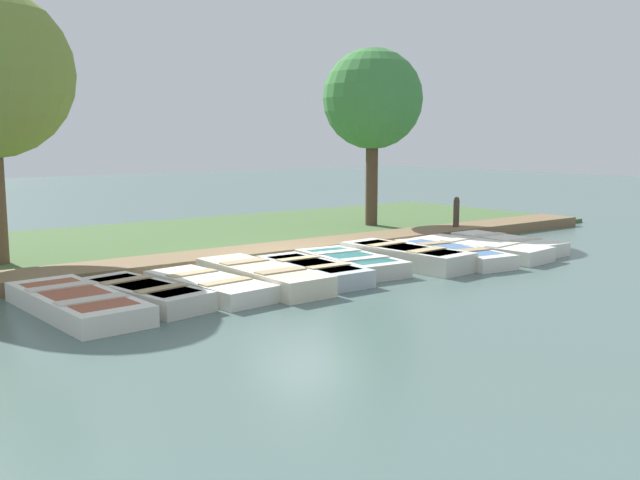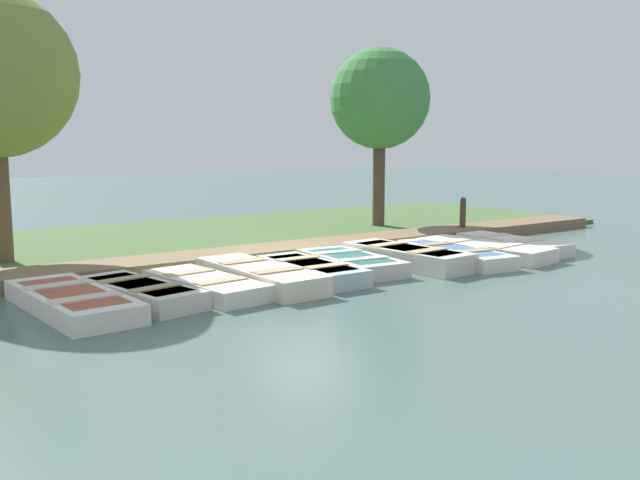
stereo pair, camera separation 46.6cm
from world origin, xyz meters
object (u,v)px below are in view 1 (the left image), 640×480
at_px(mooring_post_far, 456,216).
at_px(park_tree_left, 373,100).
at_px(rowboat_1, 144,294).
at_px(rowboat_4, 313,270).
at_px(rowboat_7, 452,253).
at_px(rowboat_0, 76,303).
at_px(rowboat_6, 406,256).
at_px(rowboat_3, 262,276).
at_px(rowboat_5, 350,262).
at_px(rowboat_2, 209,286).
at_px(rowboat_9, 507,243).
at_px(rowboat_8, 480,249).

height_order(mooring_post_far, park_tree_left, park_tree_left).
xyz_separation_m(rowboat_1, rowboat_4, (0.04, 3.54, 0.01)).
height_order(rowboat_4, rowboat_7, rowboat_4).
bearing_deg(rowboat_0, rowboat_6, 85.34).
relative_size(rowboat_3, rowboat_5, 1.17).
distance_m(rowboat_7, park_tree_left, 6.95).
distance_m(rowboat_2, rowboat_6, 4.84).
height_order(rowboat_3, park_tree_left, park_tree_left).
distance_m(rowboat_1, rowboat_9, 9.66).
bearing_deg(rowboat_2, rowboat_0, -97.42).
bearing_deg(rowboat_2, rowboat_8, 82.54).
height_order(rowboat_6, rowboat_8, rowboat_6).
bearing_deg(rowboat_6, rowboat_3, -96.30).
bearing_deg(rowboat_6, rowboat_7, 78.57).
height_order(rowboat_3, rowboat_5, rowboat_3).
relative_size(rowboat_4, rowboat_5, 0.99).
bearing_deg(rowboat_2, rowboat_4, 83.59).
distance_m(rowboat_2, park_tree_left, 10.58).
bearing_deg(mooring_post_far, park_tree_left, -162.58).
xyz_separation_m(rowboat_2, rowboat_8, (0.16, 7.17, 0.01)).
distance_m(rowboat_3, rowboat_9, 7.28).
bearing_deg(rowboat_0, rowboat_5, 88.24).
xyz_separation_m(rowboat_1, rowboat_8, (0.19, 8.40, 0.00)).
xyz_separation_m(rowboat_6, rowboat_7, (0.15, 1.33, -0.05)).
bearing_deg(rowboat_7, mooring_post_far, 139.18).
relative_size(rowboat_2, mooring_post_far, 2.54).
bearing_deg(rowboat_2, rowboat_1, -97.64).
relative_size(rowboat_8, rowboat_9, 1.13).
distance_m(rowboat_2, rowboat_9, 8.44).
distance_m(mooring_post_far, park_tree_left, 4.38).
xyz_separation_m(rowboat_2, rowboat_5, (-0.27, 3.52, 0.01)).
relative_size(rowboat_9, mooring_post_far, 2.64).
bearing_deg(rowboat_9, rowboat_3, -88.60).
xyz_separation_m(rowboat_0, rowboat_5, (-0.22, 5.89, -0.00)).
xyz_separation_m(rowboat_4, rowboat_7, (0.18, 3.85, -0.01)).
bearing_deg(rowboat_0, rowboat_3, 85.81).
xyz_separation_m(rowboat_3, rowboat_7, (0.22, 5.01, -0.03)).
bearing_deg(park_tree_left, rowboat_7, -22.53).
height_order(rowboat_2, rowboat_4, rowboat_4).
distance_m(rowboat_1, rowboat_6, 6.06).
height_order(rowboat_7, rowboat_8, rowboat_8).
relative_size(rowboat_1, rowboat_9, 0.95).
xyz_separation_m(rowboat_8, rowboat_9, (-0.20, 1.26, -0.01)).
distance_m(rowboat_0, rowboat_8, 9.54).
xyz_separation_m(rowboat_2, rowboat_4, (0.01, 2.32, 0.02)).
bearing_deg(park_tree_left, rowboat_5, -44.65).
bearing_deg(rowboat_3, rowboat_6, 87.37).
height_order(rowboat_4, rowboat_8, rowboat_4).
xyz_separation_m(rowboat_1, rowboat_3, (-0.00, 2.38, 0.03)).
distance_m(rowboat_4, park_tree_left, 8.86).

